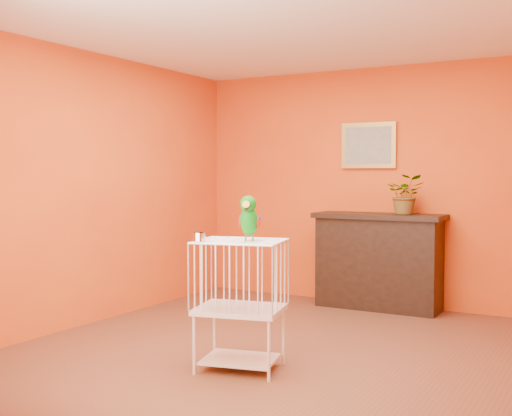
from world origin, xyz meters
The scene contains 8 objects.
ground centered at (0.00, 0.00, 0.00)m, with size 4.50×4.50×0.00m, color brown.
room_shell centered at (0.00, 0.00, 1.58)m, with size 4.50×4.50×4.50m.
console_cabinet centered at (0.19, 2.01, 0.51)m, with size 1.37×0.49×1.02m.
potted_plant centered at (0.48, 2.00, 1.18)m, with size 0.37×0.41×0.32m, color #26722D.
framed_picture centered at (0.00, 2.22, 1.75)m, with size 0.62×0.04×0.50m.
birdcage centered at (0.01, -0.55, 0.49)m, with size 0.71×0.60×0.95m.
feed_cup centered at (-0.20, -0.77, 0.99)m, with size 0.09×0.09×0.06m, color silver.
parrot centered at (0.10, -0.57, 1.12)m, with size 0.18×0.30×0.33m.
Camera 1 is at (2.39, -4.53, 1.43)m, focal length 45.00 mm.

